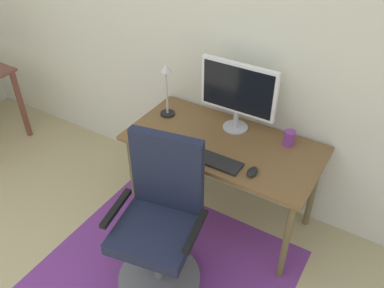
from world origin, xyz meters
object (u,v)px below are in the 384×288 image
at_px(keyboard, 210,159).
at_px(office_chair, 160,231).
at_px(desk, 223,150).
at_px(cell_phone, 162,140).
at_px(monitor, 238,91).
at_px(computer_mouse, 252,172).
at_px(coffee_cup, 289,138).
at_px(desk_lamp, 166,83).

distance_m(keyboard, office_chair, 0.55).
distance_m(desk, cell_phone, 0.43).
bearing_deg(monitor, cell_phone, -132.37).
height_order(desk, keyboard, keyboard).
bearing_deg(computer_mouse, monitor, 128.19).
bearing_deg(cell_phone, monitor, 67.34).
relative_size(desk, office_chair, 1.26).
height_order(desk, monitor, monitor).
distance_m(cell_phone, office_chair, 0.63).
height_order(desk, cell_phone, cell_phone).
height_order(monitor, office_chair, monitor).
distance_m(coffee_cup, desk_lamp, 0.94).
height_order(cell_phone, desk_lamp, desk_lamp).
xyz_separation_m(cell_phone, desk_lamp, (-0.15, 0.30, 0.26)).
bearing_deg(computer_mouse, keyboard, -176.77).
bearing_deg(keyboard, monitor, 93.26).
relative_size(cell_phone, office_chair, 0.13).
xyz_separation_m(keyboard, desk_lamp, (-0.54, 0.31, 0.25)).
xyz_separation_m(cell_phone, office_chair, (0.30, -0.47, -0.29)).
xyz_separation_m(desk, desk_lamp, (-0.52, 0.09, 0.34)).
bearing_deg(monitor, coffee_cup, 0.81).
xyz_separation_m(keyboard, computer_mouse, (0.29, 0.02, 0.01)).
bearing_deg(cell_phone, office_chair, -38.00).
height_order(computer_mouse, office_chair, office_chair).
distance_m(keyboard, desk_lamp, 0.67).
bearing_deg(office_chair, desk_lamp, 109.47).
height_order(monitor, computer_mouse, monitor).
bearing_deg(desk, keyboard, -85.63).
xyz_separation_m(desk, office_chair, (-0.07, -0.68, -0.21)).
bearing_deg(computer_mouse, desk_lamp, 160.29).
distance_m(keyboard, cell_phone, 0.39).
relative_size(desk_lamp, office_chair, 0.39).
distance_m(computer_mouse, coffee_cup, 0.41).
xyz_separation_m(desk, computer_mouse, (0.31, -0.21, 0.09)).
height_order(desk, office_chair, office_chair).
relative_size(computer_mouse, cell_phone, 0.74).
distance_m(monitor, keyboard, 0.51).
xyz_separation_m(monitor, cell_phone, (-0.36, -0.40, -0.29)).
distance_m(cell_phone, desk_lamp, 0.42).
bearing_deg(cell_phone, desk_lamp, 137.25).
distance_m(monitor, office_chair, 1.05).
bearing_deg(coffee_cup, cell_phone, -152.00).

